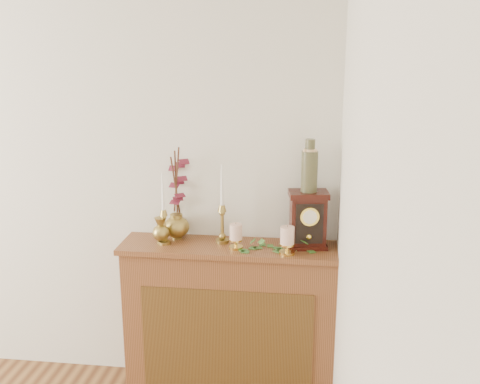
# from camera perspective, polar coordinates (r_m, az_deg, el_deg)

# --- Properties ---
(console_shelf) EXTENTS (1.24, 0.34, 0.93)m
(console_shelf) POSITION_cam_1_polar(r_m,az_deg,el_deg) (3.37, -1.00, -13.29)
(console_shelf) COLOR brown
(console_shelf) RESTS_ON ground
(candlestick_left) EXTENTS (0.07, 0.07, 0.41)m
(candlestick_left) POSITION_cam_1_polar(r_m,az_deg,el_deg) (3.17, -7.74, -2.97)
(candlestick_left) COLOR #A18C40
(candlestick_left) RESTS_ON console_shelf
(candlestick_center) EXTENTS (0.08, 0.08, 0.45)m
(candlestick_center) POSITION_cam_1_polar(r_m,az_deg,el_deg) (3.16, -1.83, -2.61)
(candlestick_center) COLOR #A18C40
(candlestick_center) RESTS_ON console_shelf
(bud_vase) EXTENTS (0.10, 0.10, 0.15)m
(bud_vase) POSITION_cam_1_polar(r_m,az_deg,el_deg) (3.19, -8.04, -3.94)
(bud_vase) COLOR #A18C40
(bud_vase) RESTS_ON console_shelf
(ginger_jar) EXTENTS (0.22, 0.24, 0.55)m
(ginger_jar) POSITION_cam_1_polar(r_m,az_deg,el_deg) (3.26, -6.29, -0.38)
(ginger_jar) COLOR #A18C40
(ginger_jar) RESTS_ON console_shelf
(pillar_candle_left) EXTENTS (0.08, 0.08, 0.15)m
(pillar_candle_left) POSITION_cam_1_polar(r_m,az_deg,el_deg) (3.09, -0.43, -4.39)
(pillar_candle_left) COLOR gold
(pillar_candle_left) RESTS_ON console_shelf
(pillar_candle_right) EXTENTS (0.08, 0.08, 0.16)m
(pillar_candle_right) POSITION_cam_1_polar(r_m,az_deg,el_deg) (3.02, 4.82, -4.77)
(pillar_candle_right) COLOR gold
(pillar_candle_right) RESTS_ON console_shelf
(ivy_garland) EXTENTS (0.42, 0.16, 0.07)m
(ivy_garland) POSITION_cam_1_polar(r_m,az_deg,el_deg) (3.08, 3.41, -5.80)
(ivy_garland) COLOR #346526
(ivy_garland) RESTS_ON console_shelf
(mantel_clock) EXTENTS (0.23, 0.18, 0.32)m
(mantel_clock) POSITION_cam_1_polar(r_m,az_deg,el_deg) (3.11, 6.91, -2.85)
(mantel_clock) COLOR #360F0A
(mantel_clock) RESTS_ON console_shelf
(ceramic_vase) EXTENTS (0.09, 0.09, 0.29)m
(ceramic_vase) POSITION_cam_1_polar(r_m,az_deg,el_deg) (3.04, 7.07, 2.40)
(ceramic_vase) COLOR #193328
(ceramic_vase) RESTS_ON mantel_clock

